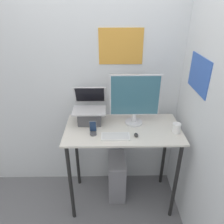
{
  "coord_description": "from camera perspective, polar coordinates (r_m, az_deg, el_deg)",
  "views": [
    {
      "loc": [
        -0.14,
        -1.53,
        2.09
      ],
      "look_at": [
        -0.11,
        0.29,
        1.14
      ],
      "focal_mm": 35.0,
      "sensor_mm": 36.0,
      "label": 1
    }
  ],
  "objects": [
    {
      "name": "wall_back",
      "position": [
        2.34,
        2.49,
        7.73
      ],
      "size": [
        6.0,
        0.06,
        2.6
      ],
      "color": "silver",
      "rests_on": "ground_plane"
    },
    {
      "name": "laptop",
      "position": [
        2.2,
        -5.86,
        -0.33
      ],
      "size": [
        0.33,
        0.3,
        0.35
      ],
      "color": "#4C4C51",
      "rests_on": "desk"
    },
    {
      "name": "wall_side_right",
      "position": [
        1.9,
        23.74,
        0.36
      ],
      "size": [
        0.06,
        6.0,
        2.6
      ],
      "color": "silver",
      "rests_on": "ground_plane"
    },
    {
      "name": "ground_plane",
      "position": [
        2.6,
        2.76,
        -26.21
      ],
      "size": [
        12.0,
        12.0,
        0.0
      ],
      "primitive_type": "plane",
      "color": "slate"
    },
    {
      "name": "desk",
      "position": [
        2.23,
        2.78,
        -7.4
      ],
      "size": [
        1.13,
        0.58,
        0.96
      ],
      "color": "beige",
      "rests_on": "ground_plane"
    },
    {
      "name": "monitor",
      "position": [
        2.13,
        5.99,
        3.21
      ],
      "size": [
        0.49,
        0.18,
        0.51
      ],
      "color": "silver",
      "rests_on": "desk"
    },
    {
      "name": "cell_phone",
      "position": [
        2.04,
        -4.97,
        -4.74
      ],
      "size": [
        0.06,
        0.06,
        0.15
      ],
      "color": "#4C4C51",
      "rests_on": "desk"
    },
    {
      "name": "mug",
      "position": [
        2.15,
        16.47,
        -4.03
      ],
      "size": [
        0.08,
        0.08,
        0.1
      ],
      "color": "white",
      "rests_on": "desk"
    },
    {
      "name": "computer_tower",
      "position": [
        2.66,
        1.25,
        -16.42
      ],
      "size": [
        0.19,
        0.37,
        0.5
      ],
      "color": "gray",
      "rests_on": "ground_plane"
    },
    {
      "name": "keyboard",
      "position": [
        2.01,
        0.92,
        -6.41
      ],
      "size": [
        0.26,
        0.13,
        0.02
      ],
      "color": "white",
      "rests_on": "desk"
    },
    {
      "name": "mouse",
      "position": [
        2.03,
        6.3,
        -5.99
      ],
      "size": [
        0.04,
        0.06,
        0.03
      ],
      "color": "#262626",
      "rests_on": "desk"
    }
  ]
}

